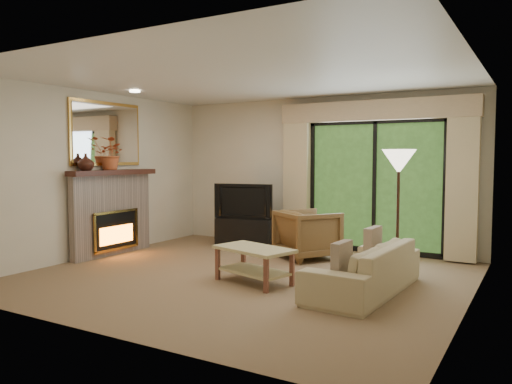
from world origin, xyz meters
The scene contains 22 objects.
floor centered at (0.00, 0.00, 0.00)m, with size 5.50×5.50×0.00m, color #816547.
ceiling centered at (0.00, 0.00, 2.60)m, with size 5.50×5.50×0.00m, color silver.
wall_back centered at (0.00, 2.50, 1.30)m, with size 5.00×5.00×0.00m, color beige.
wall_front centered at (0.00, -2.50, 1.30)m, with size 5.00×5.00×0.00m, color beige.
wall_left centered at (-2.75, 0.00, 1.30)m, with size 5.00×5.00×0.00m, color beige.
wall_right centered at (2.75, 0.00, 1.30)m, with size 5.00×5.00×0.00m, color beige.
fireplace centered at (-2.63, 0.20, 0.69)m, with size 0.24×1.70×1.37m, color gray, non-canonical shape.
mirror centered at (-2.71, 0.20, 1.95)m, with size 0.07×1.45×1.02m, color gold, non-canonical shape.
sliding_door centered at (1.00, 2.45, 1.10)m, with size 2.26×0.10×2.16m, color black, non-canonical shape.
curtain_left centered at (-0.35, 2.34, 1.20)m, with size 0.45×0.18×2.35m, color tan.
curtain_right centered at (2.35, 2.34, 1.20)m, with size 0.45×0.18×2.35m, color tan.
cornice centered at (1.00, 2.36, 2.32)m, with size 3.20×0.24×0.32m, color tan.
media_console centered at (-1.18, 1.95, 0.25)m, with size 0.99×0.45×0.50m, color black.
tv centered at (-1.18, 1.95, 0.80)m, with size 1.06×0.14×0.61m, color black.
armchair centered at (0.24, 1.48, 0.38)m, with size 0.81×0.84×0.76m, color brown.
sofa centered at (1.61, 0.03, 0.28)m, with size 1.95×0.76×0.57m, color tan.
pillow_near centered at (1.54, -0.53, 0.49)m, with size 0.10×0.37×0.37m, color brown.
pillow_far centered at (1.54, 0.59, 0.49)m, with size 0.10×0.40×0.40m, color brown.
coffee_table centered at (0.28, -0.24, 0.22)m, with size 1.00×0.55×0.45m, color tan, non-canonical shape.
floor_lamp centered at (1.71, 1.16, 0.84)m, with size 0.45×0.45×1.68m, color white, non-canonical shape.
vase centered at (-2.61, -0.33, 1.50)m, with size 0.25×0.25×0.26m, color #361810.
branches centered at (-2.61, 0.19, 1.63)m, with size 0.47×0.41×0.52m, color #BE572F.
Camera 1 is at (3.39, -5.56, 1.57)m, focal length 35.00 mm.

